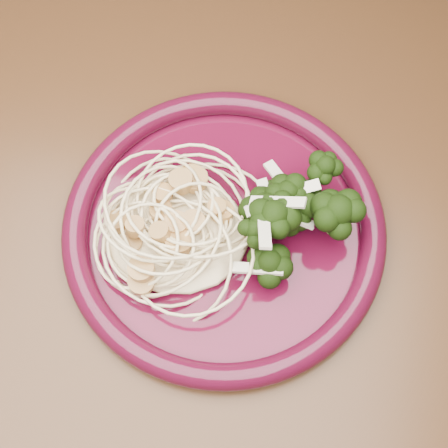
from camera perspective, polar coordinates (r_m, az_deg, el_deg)
dining_table at (r=0.71m, az=4.70°, el=-7.45°), size 1.20×0.80×0.75m
dinner_plate at (r=0.62m, az=-0.00°, el=-0.32°), size 0.41×0.41×0.03m
spaghetti_pile at (r=0.61m, az=-4.57°, el=-0.44°), size 0.18×0.17×0.03m
scallop_cluster at (r=0.57m, az=-4.84°, el=1.10°), size 0.16×0.16×0.04m
broccoli_pile at (r=0.60m, az=5.61°, el=1.30°), size 0.14×0.18×0.06m
onion_garnish at (r=0.57m, az=5.92°, el=2.80°), size 0.10×0.12×0.06m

